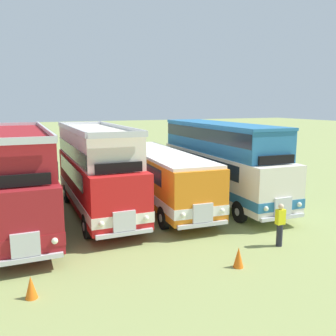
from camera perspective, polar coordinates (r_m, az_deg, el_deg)
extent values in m
cube|color=maroon|center=(18.06, -22.11, -3.09)|extent=(2.56, 11.23, 2.30)
cube|color=maroon|center=(18.19, -21.99, -4.93)|extent=(2.60, 11.27, 0.44)
cube|color=#19232D|center=(18.33, -22.26, -0.99)|extent=(2.58, 8.83, 0.76)
cube|color=#19232D|center=(12.51, -21.83, -5.63)|extent=(2.20, 0.11, 0.90)
cube|color=silver|center=(12.79, -21.45, -11.17)|extent=(0.90, 0.12, 0.80)
cube|color=silver|center=(12.94, -21.30, -13.28)|extent=(2.30, 0.15, 0.16)
sphere|color=#EAEACC|center=(12.81, -17.36, -10.87)|extent=(0.22, 0.22, 0.22)
cube|color=maroon|center=(17.99, -22.53, 2.99)|extent=(2.46, 10.33, 1.50)
cube|color=silver|center=(12.58, -22.49, 3.93)|extent=(2.40, 0.11, 0.24)
cube|color=silver|center=(22.57, -22.80, 6.30)|extent=(2.40, 0.11, 0.24)
cube|color=silver|center=(17.97, -18.86, 5.77)|extent=(0.16, 10.32, 0.24)
cube|color=#19232D|center=(18.03, -22.46, 2.04)|extent=(2.49, 10.23, 0.64)
cube|color=black|center=(12.82, -22.10, -1.84)|extent=(1.90, 0.13, 0.40)
cylinder|color=black|center=(14.59, -16.91, -10.68)|extent=(0.29, 1.04, 1.04)
cylinder|color=silver|center=(14.60, -16.32, -10.63)|extent=(0.02, 0.36, 0.36)
cylinder|color=black|center=(22.06, -19.11, -3.75)|extent=(0.29, 1.04, 1.04)
cylinder|color=silver|center=(22.07, -18.72, -3.72)|extent=(0.02, 0.36, 0.36)
cube|color=red|center=(18.65, -11.05, -2.12)|extent=(2.53, 9.52, 2.30)
cube|color=silver|center=(18.78, -10.98, -3.91)|extent=(2.57, 9.56, 0.44)
cube|color=#19232D|center=(18.92, -11.36, -0.11)|extent=(2.55, 7.12, 0.76)
cube|color=#19232D|center=(14.05, -7.10, -3.30)|extent=(2.20, 0.11, 0.90)
cube|color=silver|center=(14.29, -6.87, -8.28)|extent=(0.90, 0.12, 0.80)
cube|color=silver|center=(14.43, -6.79, -10.20)|extent=(2.30, 0.15, 0.16)
sphere|color=#EAEACC|center=(14.54, -3.42, -7.89)|extent=(0.22, 0.22, 0.22)
sphere|color=#EAEACC|center=(14.07, -10.42, -8.66)|extent=(0.22, 0.22, 0.22)
cube|color=silver|center=(18.59, -11.41, 3.76)|extent=(2.42, 8.62, 1.50)
cube|color=silver|center=(14.15, -7.77, 5.20)|extent=(2.40, 0.11, 0.24)
cube|color=silver|center=(22.26, -13.49, 6.76)|extent=(2.40, 0.11, 0.24)
cube|color=silver|center=(18.80, -7.89, 6.38)|extent=(0.12, 8.61, 0.24)
cube|color=silver|center=(18.32, -15.19, 6.03)|extent=(0.12, 8.61, 0.24)
cube|color=#19232D|center=(18.62, -11.37, 2.84)|extent=(2.46, 8.52, 0.64)
cube|color=black|center=(14.36, -7.70, 0.04)|extent=(1.90, 0.13, 0.40)
cylinder|color=black|center=(16.29, -4.54, -8.06)|extent=(0.28, 1.04, 1.04)
cylinder|color=silver|center=(16.33, -4.04, -8.00)|extent=(0.02, 0.36, 0.36)
cylinder|color=black|center=(15.76, -12.59, -8.91)|extent=(0.28, 1.04, 1.04)
cylinder|color=silver|center=(15.73, -13.14, -8.96)|extent=(0.02, 0.36, 0.36)
cylinder|color=black|center=(21.97, -9.63, -3.39)|extent=(0.28, 1.04, 1.04)
cylinder|color=silver|center=(22.00, -9.25, -3.36)|extent=(0.02, 0.36, 0.36)
cylinder|color=black|center=(21.57, -15.59, -3.87)|extent=(0.28, 1.04, 1.04)
cylinder|color=silver|center=(21.56, -15.99, -3.90)|extent=(0.02, 0.36, 0.36)
cube|color=orange|center=(20.04, -1.21, -1.09)|extent=(3.09, 10.96, 2.30)
cube|color=white|center=(20.16, -1.20, -2.76)|extent=(3.13, 11.00, 0.44)
cube|color=#19232D|center=(20.31, -1.58, 0.78)|extent=(2.99, 8.56, 0.76)
cube|color=#19232D|center=(15.04, 5.40, -2.37)|extent=(2.20, 0.22, 0.90)
cube|color=silver|center=(15.26, 5.50, -7.04)|extent=(0.91, 0.17, 0.80)
cube|color=silver|center=(15.39, 5.52, -8.85)|extent=(2.30, 0.27, 0.16)
sphere|color=#EAEACC|center=(15.65, 8.51, -6.68)|extent=(0.22, 0.22, 0.22)
sphere|color=#EAEACC|center=(14.90, 2.37, -7.43)|extent=(0.22, 0.22, 0.22)
cube|color=white|center=(19.84, -1.22, 2.37)|extent=(3.03, 10.56, 0.14)
cylinder|color=black|center=(17.33, 6.56, -6.97)|extent=(0.34, 1.05, 1.04)
cylinder|color=silver|center=(17.40, 7.01, -6.91)|extent=(0.04, 0.36, 0.36)
cylinder|color=black|center=(16.47, -0.68, -7.82)|extent=(0.34, 1.05, 1.04)
cylinder|color=silver|center=(16.43, -1.18, -7.87)|extent=(0.04, 0.36, 0.36)
cylinder|color=black|center=(23.99, -1.39, -2.10)|extent=(0.34, 1.05, 1.04)
cylinder|color=silver|center=(24.04, -1.05, -2.08)|extent=(0.04, 0.36, 0.36)
cylinder|color=black|center=(23.38, -6.74, -2.49)|extent=(0.34, 1.05, 1.04)
cylinder|color=silver|center=(23.35, -7.10, -2.52)|extent=(0.04, 0.36, 0.36)
cube|color=silver|center=(21.24, 8.27, -0.56)|extent=(2.83, 11.07, 2.30)
cube|color=teal|center=(21.36, 8.23, -2.14)|extent=(2.87, 11.11, 0.44)
cube|color=#19232D|center=(21.48, 7.78, 1.20)|extent=(2.79, 8.68, 0.76)
cube|color=#19232D|center=(16.71, 17.58, -1.55)|extent=(2.20, 0.17, 0.90)
cube|color=silver|center=(16.91, 17.59, -5.77)|extent=(0.90, 0.15, 0.80)
cube|color=silver|center=(17.03, 17.56, -7.42)|extent=(2.30, 0.21, 0.16)
sphere|color=#EAEACC|center=(17.47, 19.92, -5.40)|extent=(0.22, 0.22, 0.22)
sphere|color=#EAEACC|center=(16.36, 15.14, -6.17)|extent=(0.22, 0.22, 0.22)
cube|color=teal|center=(21.19, 8.06, 4.62)|extent=(2.70, 10.17, 1.50)
cube|color=teal|center=(21.13, 8.12, 6.83)|extent=(2.77, 10.27, 0.14)
cube|color=#19232D|center=(21.17, 8.08, 5.42)|extent=(2.74, 10.07, 0.68)
cube|color=black|center=(16.95, 16.68, 1.24)|extent=(1.90, 0.18, 0.40)
cylinder|color=black|center=(19.00, 17.08, -5.83)|extent=(0.31, 1.05, 1.04)
cylinder|color=silver|center=(19.09, 17.44, -5.77)|extent=(0.03, 0.36, 0.36)
cylinder|color=black|center=(17.69, 11.19, -6.74)|extent=(0.31, 1.05, 1.04)
cylinder|color=silver|center=(17.62, 10.78, -6.80)|extent=(0.03, 0.36, 0.36)
cylinder|color=black|center=(25.19, 6.32, -1.57)|extent=(0.31, 1.05, 1.04)
cylinder|color=silver|center=(25.26, 6.62, -1.55)|extent=(0.03, 0.36, 0.36)
cylinder|color=black|center=(24.23, 1.49, -1.98)|extent=(0.31, 1.05, 1.04)
cylinder|color=silver|center=(24.17, 1.17, -2.01)|extent=(0.03, 0.36, 0.36)
cone|color=orange|center=(11.75, -20.71, -17.12)|extent=(0.36, 0.36, 0.68)
cone|color=orange|center=(13.10, 11.00, -13.58)|extent=(0.36, 0.36, 0.73)
cylinder|color=#23232D|center=(15.27, 17.09, -10.02)|extent=(0.24, 0.24, 0.90)
cube|color=yellow|center=(15.03, 17.24, -7.34)|extent=(0.36, 0.22, 0.60)
sphere|color=beige|center=(14.91, 17.32, -5.79)|extent=(0.22, 0.22, 0.22)
cylinder|color=#8C704C|center=(31.05, -20.12, 0.09)|extent=(0.08, 0.08, 1.05)
cylinder|color=#8C704C|center=(31.95, -8.92, 0.85)|extent=(0.08, 0.08, 1.05)
cylinder|color=#8C704C|center=(34.00, 1.30, 1.52)|extent=(0.08, 0.08, 1.05)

